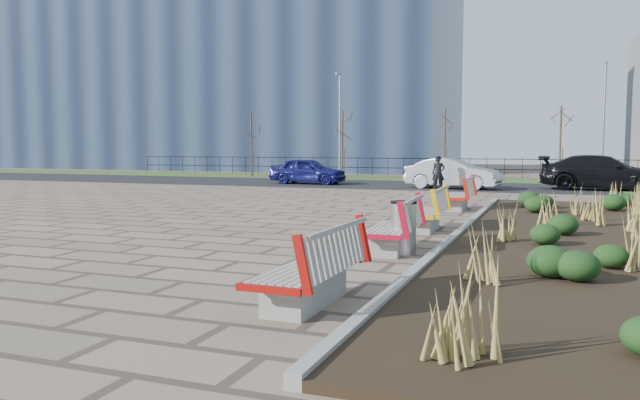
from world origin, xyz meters
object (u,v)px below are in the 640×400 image
at_px(litter_bin, 403,228).
at_px(pedestrian, 438,173).
at_px(car_black, 603,173).
at_px(bench_d, 456,194).
at_px(bench_c, 424,209).
at_px(lamp_west, 340,127).
at_px(bench_a, 306,266).
at_px(bench_b, 391,225).
at_px(lamp_east, 604,124).
at_px(car_blue, 308,171).
at_px(car_silver, 453,173).

distance_m(litter_bin, pedestrian, 16.17).
bearing_deg(car_black, bench_d, 159.82).
bearing_deg(bench_c, lamp_west, 111.83).
bearing_deg(bench_a, bench_b, 91.35).
height_order(lamp_west, lamp_east, same).
distance_m(bench_b, lamp_east, 23.92).
relative_size(litter_bin, car_blue, 0.24).
height_order(bench_a, bench_b, same).
bearing_deg(car_black, car_silver, 106.28).
bearing_deg(bench_a, litter_bin, 87.14).
relative_size(bench_a, bench_c, 1.00).
relative_size(car_silver, car_black, 0.79).
relative_size(car_black, lamp_west, 0.88).
height_order(car_black, lamp_west, lamp_west).
relative_size(bench_a, lamp_east, 0.35).
bearing_deg(bench_c, bench_b, -92.21).
relative_size(bench_c, car_black, 0.40).
bearing_deg(lamp_east, lamp_west, 180.00).
bearing_deg(pedestrian, car_black, 8.65).
distance_m(bench_c, litter_bin, 3.30).
distance_m(bench_a, car_silver, 21.63).
relative_size(bench_d, car_black, 0.40).
xyz_separation_m(bench_d, car_silver, (-1.55, 9.31, 0.21)).
bearing_deg(litter_bin, bench_c, 95.08).
bearing_deg(bench_c, lamp_east, 73.87).
relative_size(bench_b, lamp_east, 0.35).
relative_size(car_silver, lamp_east, 0.70).
relative_size(bench_b, litter_bin, 2.20).
xyz_separation_m(car_black, lamp_east, (0.23, 4.48, 2.25)).
bearing_deg(litter_bin, bench_d, 92.02).
relative_size(car_blue, lamp_east, 0.65).
xyz_separation_m(bench_d, car_black, (4.77, 10.70, 0.29)).
height_order(car_black, lamp_east, lamp_east).
xyz_separation_m(pedestrian, car_silver, (0.37, 1.57, -0.06)).
bearing_deg(bench_b, car_black, 72.12).
bearing_deg(car_silver, lamp_east, -41.30).
bearing_deg(litter_bin, bench_a, -94.21).
relative_size(bench_b, bench_d, 1.00).
distance_m(car_black, lamp_east, 5.02).
xyz_separation_m(bench_d, pedestrian, (-1.92, 7.73, 0.27)).
xyz_separation_m(car_silver, car_black, (6.32, 1.39, 0.08)).
bearing_deg(car_silver, lamp_west, 58.59).
distance_m(litter_bin, car_blue, 20.79).
relative_size(bench_a, pedestrian, 1.37).
xyz_separation_m(pedestrian, car_black, (6.69, 2.97, 0.02)).
bearing_deg(litter_bin, car_blue, 116.67).
relative_size(bench_b, lamp_west, 0.35).
xyz_separation_m(litter_bin, pedestrian, (-2.21, 16.02, 0.29)).
height_order(bench_b, pedestrian, pedestrian).
xyz_separation_m(bench_d, lamp_east, (5.00, 15.18, 2.54)).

